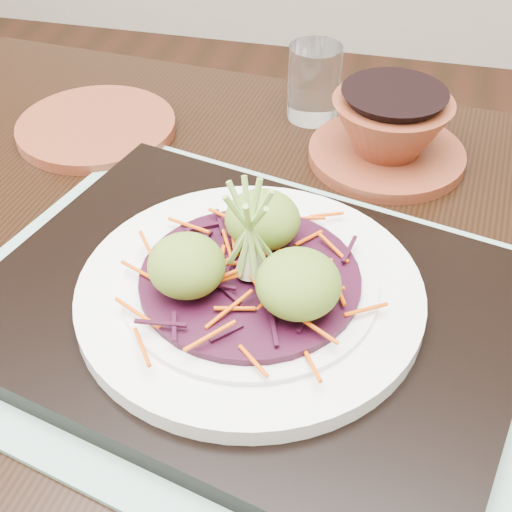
% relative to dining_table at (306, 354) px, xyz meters
% --- Properties ---
extents(dining_table, '(1.15, 0.82, 0.68)m').
position_rel_dining_table_xyz_m(dining_table, '(0.00, 0.00, 0.00)').
color(dining_table, black).
rests_on(dining_table, ground).
extents(placemat, '(0.56, 0.49, 0.00)m').
position_rel_dining_table_xyz_m(placemat, '(-0.04, -0.05, 0.09)').
color(placemat, '#87AF98').
rests_on(placemat, dining_table).
extents(serving_tray, '(0.49, 0.41, 0.02)m').
position_rel_dining_table_xyz_m(serving_tray, '(-0.04, -0.05, 0.10)').
color(serving_tray, black).
rests_on(serving_tray, placemat).
extents(white_plate, '(0.28, 0.28, 0.02)m').
position_rel_dining_table_xyz_m(white_plate, '(-0.04, -0.05, 0.12)').
color(white_plate, white).
rests_on(white_plate, serving_tray).
extents(cabbage_bed, '(0.17, 0.17, 0.01)m').
position_rel_dining_table_xyz_m(cabbage_bed, '(-0.04, -0.05, 0.14)').
color(cabbage_bed, '#320A1C').
rests_on(cabbage_bed, white_plate).
extents(carrot_julienne, '(0.21, 0.21, 0.01)m').
position_rel_dining_table_xyz_m(carrot_julienne, '(-0.04, -0.05, 0.15)').
color(carrot_julienne, '#D64803').
rests_on(carrot_julienne, cabbage_bed).
extents(guacamole_scoops, '(0.15, 0.13, 0.05)m').
position_rel_dining_table_xyz_m(guacamole_scoops, '(-0.04, -0.05, 0.16)').
color(guacamole_scoops, '#577222').
rests_on(guacamole_scoops, cabbage_bed).
extents(scallion_garnish, '(0.06, 0.06, 0.10)m').
position_rel_dining_table_xyz_m(scallion_garnish, '(-0.04, -0.05, 0.18)').
color(scallion_garnish, '#81AD45').
rests_on(scallion_garnish, cabbage_bed).
extents(terracotta_side_plate, '(0.21, 0.21, 0.01)m').
position_rel_dining_table_xyz_m(terracotta_side_plate, '(-0.28, 0.20, 0.10)').
color(terracotta_side_plate, maroon).
rests_on(terracotta_side_plate, dining_table).
extents(water_glass, '(0.07, 0.07, 0.09)m').
position_rel_dining_table_xyz_m(water_glass, '(-0.05, 0.29, 0.13)').
color(water_glass, white).
rests_on(water_glass, dining_table).
extents(terracotta_bowl_set, '(0.17, 0.17, 0.07)m').
position_rel_dining_table_xyz_m(terracotta_bowl_set, '(0.04, 0.22, 0.12)').
color(terracotta_bowl_set, maroon).
rests_on(terracotta_bowl_set, dining_table).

